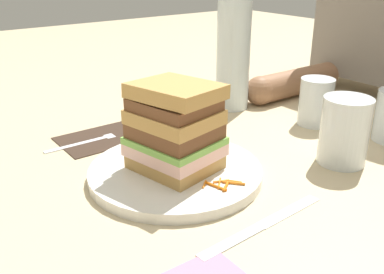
# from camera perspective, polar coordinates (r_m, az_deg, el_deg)

# --- Properties ---
(ground_plane) EXTENTS (3.00, 3.00, 0.00)m
(ground_plane) POSITION_cam_1_polar(r_m,az_deg,el_deg) (0.66, -1.78, -4.11)
(ground_plane) COLOR #C6B289
(main_plate) EXTENTS (0.25, 0.25, 0.02)m
(main_plate) POSITION_cam_1_polar(r_m,az_deg,el_deg) (0.64, -2.18, -4.58)
(main_plate) COLOR white
(main_plate) RESTS_ON ground_plane
(sandwich) EXTENTS (0.13, 0.13, 0.13)m
(sandwich) POSITION_cam_1_polar(r_m,az_deg,el_deg) (0.61, -2.23, 1.18)
(sandwich) COLOR tan
(sandwich) RESTS_ON main_plate
(carrot_shred_0) EXTENTS (0.02, 0.02, 0.00)m
(carrot_shred_0) POSITION_cam_1_polar(r_m,az_deg,el_deg) (0.68, -8.51, -2.22)
(carrot_shred_0) COLOR orange
(carrot_shred_0) RESTS_ON main_plate
(carrot_shred_1) EXTENTS (0.03, 0.02, 0.00)m
(carrot_shred_1) POSITION_cam_1_polar(r_m,az_deg,el_deg) (0.69, -7.20, -1.70)
(carrot_shred_1) COLOR orange
(carrot_shred_1) RESTS_ON main_plate
(carrot_shred_2) EXTENTS (0.01, 0.02, 0.00)m
(carrot_shred_2) POSITION_cam_1_polar(r_m,az_deg,el_deg) (0.69, -6.64, -1.56)
(carrot_shred_2) COLOR orange
(carrot_shred_2) RESTS_ON main_plate
(carrot_shred_3) EXTENTS (0.02, 0.02, 0.00)m
(carrot_shred_3) POSITION_cam_1_polar(r_m,az_deg,el_deg) (0.67, -7.57, -2.52)
(carrot_shred_3) COLOR orange
(carrot_shred_3) RESTS_ON main_plate
(carrot_shred_4) EXTENTS (0.01, 0.02, 0.00)m
(carrot_shred_4) POSITION_cam_1_polar(r_m,az_deg,el_deg) (0.68, -7.06, -1.86)
(carrot_shred_4) COLOR orange
(carrot_shred_4) RESTS_ON main_plate
(carrot_shred_5) EXTENTS (0.02, 0.02, 0.00)m
(carrot_shred_5) POSITION_cam_1_polar(r_m,az_deg,el_deg) (0.70, -7.62, -1.14)
(carrot_shred_5) COLOR orange
(carrot_shred_5) RESTS_ON main_plate
(carrot_shred_6) EXTENTS (0.01, 0.02, 0.00)m
(carrot_shred_6) POSITION_cam_1_polar(r_m,az_deg,el_deg) (0.67, -6.44, -2.43)
(carrot_shred_6) COLOR orange
(carrot_shred_6) RESTS_ON main_plate
(carrot_shred_7) EXTENTS (0.02, 0.01, 0.00)m
(carrot_shred_7) POSITION_cam_1_polar(r_m,az_deg,el_deg) (0.59, 5.59, -5.78)
(carrot_shred_7) COLOR orange
(carrot_shred_7) RESTS_ON main_plate
(carrot_shred_8) EXTENTS (0.03, 0.02, 0.00)m
(carrot_shred_8) POSITION_cam_1_polar(r_m,az_deg,el_deg) (0.59, 5.46, -5.98)
(carrot_shred_8) COLOR orange
(carrot_shred_8) RESTS_ON main_plate
(carrot_shred_9) EXTENTS (0.02, 0.02, 0.00)m
(carrot_shred_9) POSITION_cam_1_polar(r_m,az_deg,el_deg) (0.59, 3.71, -6.02)
(carrot_shred_9) COLOR orange
(carrot_shred_9) RESTS_ON main_plate
(carrot_shred_10) EXTENTS (0.01, 0.02, 0.00)m
(carrot_shred_10) POSITION_cam_1_polar(r_m,az_deg,el_deg) (0.59, 3.81, -5.76)
(carrot_shred_10) COLOR orange
(carrot_shred_10) RESTS_ON main_plate
(carrot_shred_11) EXTENTS (0.03, 0.01, 0.00)m
(carrot_shred_11) POSITION_cam_1_polar(r_m,az_deg,el_deg) (0.58, 3.15, -6.44)
(carrot_shred_11) COLOR orange
(carrot_shred_11) RESTS_ON main_plate
(carrot_shred_12) EXTENTS (0.02, 0.02, 0.00)m
(carrot_shred_12) POSITION_cam_1_polar(r_m,az_deg,el_deg) (0.58, 4.08, -6.61)
(carrot_shred_12) COLOR orange
(carrot_shred_12) RESTS_ON main_plate
(carrot_shred_13) EXTENTS (0.01, 0.02, 0.00)m
(carrot_shred_13) POSITION_cam_1_polar(r_m,az_deg,el_deg) (0.58, 1.63, -6.17)
(carrot_shred_13) COLOR orange
(carrot_shred_13) RESTS_ON main_plate
(napkin_dark) EXTENTS (0.11, 0.16, 0.00)m
(napkin_dark) POSITION_cam_1_polar(r_m,az_deg,el_deg) (0.79, -11.21, 0.01)
(napkin_dark) COLOR #38281E
(napkin_dark) RESTS_ON ground_plane
(fork) EXTENTS (0.02, 0.17, 0.00)m
(fork) POSITION_cam_1_polar(r_m,az_deg,el_deg) (0.78, -12.71, -0.16)
(fork) COLOR silver
(fork) RESTS_ON napkin_dark
(knife) EXTENTS (0.02, 0.20, 0.00)m
(knife) POSITION_cam_1_polar(r_m,az_deg,el_deg) (0.53, 8.86, -11.40)
(knife) COLOR silver
(knife) RESTS_ON ground_plane
(juice_glass) EXTENTS (0.07, 0.07, 0.10)m
(juice_glass) POSITION_cam_1_polar(r_m,az_deg,el_deg) (0.70, 19.21, 0.29)
(juice_glass) COLOR white
(juice_glass) RESTS_ON ground_plane
(water_bottle) EXTENTS (0.07, 0.07, 0.30)m
(water_bottle) POSITION_cam_1_polar(r_m,az_deg,el_deg) (0.90, 5.46, 12.13)
(water_bottle) COLOR silver
(water_bottle) RESTS_ON ground_plane
(empty_tumbler_0) EXTENTS (0.06, 0.06, 0.09)m
(empty_tumbler_0) POSITION_cam_1_polar(r_m,az_deg,el_deg) (0.85, 16.07, 4.36)
(empty_tumbler_0) COLOR silver
(empty_tumbler_0) RESTS_ON ground_plane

